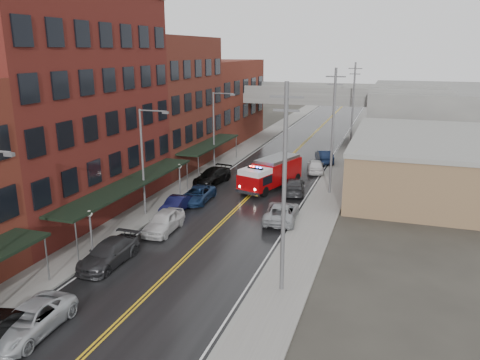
% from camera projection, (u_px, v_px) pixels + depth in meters
% --- Properties ---
extents(road, '(11.00, 160.00, 0.02)m').
position_uv_depth(road, '(243.00, 202.00, 43.14)').
color(road, black).
rests_on(road, ground).
extents(sidewalk_left, '(3.00, 160.00, 0.15)m').
position_uv_depth(sidewalk_left, '(172.00, 194.00, 45.34)').
color(sidewalk_left, slate).
rests_on(sidewalk_left, ground).
extents(sidewalk_right, '(3.00, 160.00, 0.15)m').
position_uv_depth(sidewalk_right, '(323.00, 209.00, 40.91)').
color(sidewalk_right, slate).
rests_on(sidewalk_right, ground).
extents(curb_left, '(0.30, 160.00, 0.15)m').
position_uv_depth(curb_left, '(187.00, 195.00, 44.84)').
color(curb_left, gray).
rests_on(curb_left, ground).
extents(curb_right, '(0.30, 160.00, 0.15)m').
position_uv_depth(curb_right, '(304.00, 207.00, 41.41)').
color(curb_right, gray).
rests_on(curb_right, ground).
extents(brick_building_b, '(9.00, 20.00, 18.00)m').
position_uv_depth(brick_building_b, '(63.00, 107.00, 38.36)').
color(brick_building_b, maroon).
rests_on(brick_building_b, ground).
extents(brick_building_c, '(9.00, 15.00, 15.00)m').
position_uv_depth(brick_building_c, '(163.00, 103.00, 54.76)').
color(brick_building_c, '#5A261B').
rests_on(brick_building_c, ground).
extents(brick_building_far, '(9.00, 20.00, 12.00)m').
position_uv_depth(brick_building_far, '(217.00, 101.00, 71.16)').
color(brick_building_far, maroon).
rests_on(brick_building_far, ground).
extents(tan_building, '(14.00, 22.00, 5.00)m').
position_uv_depth(tan_building, '(426.00, 164.00, 46.76)').
color(tan_building, olive).
rests_on(tan_building, ground).
extents(right_far_block, '(18.00, 30.00, 8.00)m').
position_uv_depth(right_far_block, '(431.00, 113.00, 73.17)').
color(right_far_block, slate).
rests_on(right_far_block, ground).
extents(awning_1, '(2.60, 18.00, 3.09)m').
position_uv_depth(awning_1, '(130.00, 184.00, 38.21)').
color(awning_1, black).
rests_on(awning_1, ground).
extents(awning_2, '(2.60, 13.00, 3.09)m').
position_uv_depth(awning_2, '(210.00, 144.00, 54.21)').
color(awning_2, black).
rests_on(awning_2, ground).
extents(globe_lamp_1, '(0.44, 0.44, 3.12)m').
position_uv_depth(globe_lamp_1, '(90.00, 222.00, 31.67)').
color(globe_lamp_1, '#59595B').
rests_on(globe_lamp_1, ground).
extents(globe_lamp_2, '(0.44, 0.44, 3.12)m').
position_uv_depth(globe_lamp_2, '(180.00, 172.00, 44.46)').
color(globe_lamp_2, '#59595B').
rests_on(globe_lamp_2, ground).
extents(street_lamp_1, '(2.64, 0.22, 9.00)m').
position_uv_depth(street_lamp_1, '(145.00, 156.00, 38.25)').
color(street_lamp_1, '#59595B').
rests_on(street_lamp_1, ground).
extents(street_lamp_2, '(2.64, 0.22, 9.00)m').
position_uv_depth(street_lamp_2, '(216.00, 126.00, 52.88)').
color(street_lamp_2, '#59595B').
rests_on(street_lamp_2, ground).
extents(utility_pole_0, '(1.80, 0.24, 12.00)m').
position_uv_depth(utility_pole_0, '(284.00, 187.00, 25.55)').
color(utility_pole_0, '#59595B').
rests_on(utility_pole_0, ground).
extents(utility_pole_1, '(1.80, 0.24, 12.00)m').
position_uv_depth(utility_pole_1, '(333.00, 130.00, 43.83)').
color(utility_pole_1, '#59595B').
rests_on(utility_pole_1, ground).
extents(utility_pole_2, '(1.80, 0.24, 12.00)m').
position_uv_depth(utility_pole_2, '(353.00, 106.00, 62.11)').
color(utility_pole_2, '#59595B').
rests_on(utility_pole_2, ground).
extents(overpass, '(40.00, 10.00, 7.50)m').
position_uv_depth(overpass, '(309.00, 102.00, 70.78)').
color(overpass, slate).
rests_on(overpass, ground).
extents(fire_truck, '(5.13, 8.56, 2.98)m').
position_uv_depth(fire_truck, '(270.00, 173.00, 47.06)').
color(fire_truck, '#900608').
rests_on(fire_truck, ground).
extents(parked_car_left_2, '(2.54, 5.22, 1.43)m').
position_uv_depth(parked_car_left_2, '(29.00, 321.00, 22.98)').
color(parked_car_left_2, '#ADB1B6').
rests_on(parked_car_left_2, ground).
extents(parked_car_left_3, '(2.18, 5.25, 1.52)m').
position_uv_depth(parked_car_left_3, '(109.00, 253.00, 30.47)').
color(parked_car_left_3, '#2B2B2E').
rests_on(parked_car_left_3, ground).
extents(parked_car_left_4, '(2.11, 4.87, 1.64)m').
position_uv_depth(parked_car_left_4, '(164.00, 221.00, 35.97)').
color(parked_car_left_4, silver).
rests_on(parked_car_left_4, ground).
extents(parked_car_left_5, '(1.45, 4.11, 1.35)m').
position_uv_depth(parked_car_left_5, '(176.00, 205.00, 40.25)').
color(parked_car_left_5, black).
rests_on(parked_car_left_5, ground).
extents(parked_car_left_6, '(2.43, 4.98, 1.36)m').
position_uv_depth(parked_car_left_6, '(198.00, 194.00, 43.10)').
color(parked_car_left_6, '#13274A').
rests_on(parked_car_left_6, ground).
extents(parked_car_left_7, '(2.98, 5.71, 1.58)m').
position_uv_depth(parked_car_left_7, '(212.00, 176.00, 48.89)').
color(parked_car_left_7, black).
rests_on(parked_car_left_7, ground).
extents(parked_car_right_0, '(3.05, 5.67, 1.51)m').
position_uv_depth(parked_car_right_0, '(281.00, 212.00, 38.23)').
color(parked_car_right_0, '#95999C').
rests_on(parked_car_right_0, ground).
extents(parked_car_right_1, '(2.99, 5.40, 1.48)m').
position_uv_depth(parked_car_right_1, '(294.00, 186.00, 45.62)').
color(parked_car_right_1, '#2A2A2C').
rests_on(parked_car_right_1, ground).
extents(parked_car_right_2, '(2.66, 4.82, 1.55)m').
position_uv_depth(parked_car_right_2, '(316.00, 166.00, 53.24)').
color(parked_car_right_2, silver).
rests_on(parked_car_right_2, ground).
extents(parked_car_right_3, '(3.06, 5.16, 1.61)m').
position_uv_depth(parked_car_right_3, '(324.00, 156.00, 57.92)').
color(parked_car_right_3, black).
rests_on(parked_car_right_3, ground).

